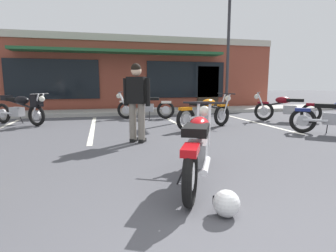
# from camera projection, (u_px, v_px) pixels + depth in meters

# --- Properties ---
(ground_plane) EXTENTS (80.00, 80.00, 0.00)m
(ground_plane) POSITION_uv_depth(u_px,v_px,m) (161.00, 153.00, 4.91)
(ground_plane) COLOR #47474C
(sidewalk_kerb) EXTENTS (22.00, 1.80, 0.14)m
(sidewalk_kerb) POSITION_uv_depth(u_px,v_px,m) (126.00, 112.00, 11.54)
(sidewalk_kerb) COLOR #A8A59E
(sidewalk_kerb) RESTS_ON ground_plane
(brick_storefront_building) EXTENTS (14.99, 6.50, 3.44)m
(brick_storefront_building) POSITION_uv_depth(u_px,v_px,m) (119.00, 75.00, 14.91)
(brick_storefront_building) COLOR brown
(brick_storefront_building) RESTS_ON ground_plane
(painted_stall_lines) EXTENTS (7.85, 4.80, 0.01)m
(painted_stall_lines) POSITION_uv_depth(u_px,v_px,m) (137.00, 126.00, 8.09)
(painted_stall_lines) COLOR silver
(painted_stall_lines) RESTS_ON ground_plane
(motorcycle_foreground_classic) EXTENTS (1.20, 1.95, 0.98)m
(motorcycle_foreground_classic) POSITION_uv_depth(u_px,v_px,m) (198.00, 146.00, 3.45)
(motorcycle_foreground_classic) COLOR black
(motorcycle_foreground_classic) RESTS_ON ground_plane
(motorcycle_black_cruiser) EXTENTS (1.98, 1.15, 0.98)m
(motorcycle_black_cruiser) POSITION_uv_depth(u_px,v_px,m) (205.00, 112.00, 7.62)
(motorcycle_black_cruiser) COLOR black
(motorcycle_black_cruiser) RESTS_ON ground_plane
(motorcycle_silver_naked) EXTENTS (2.06, 0.90, 0.98)m
(motorcycle_silver_naked) POSITION_uv_depth(u_px,v_px,m) (145.00, 106.00, 9.72)
(motorcycle_silver_naked) COLOR black
(motorcycle_silver_naked) RESTS_ON ground_plane
(motorcycle_blue_standard) EXTENTS (1.82, 1.43, 0.98)m
(motorcycle_blue_standard) POSITION_uv_depth(u_px,v_px,m) (286.00, 108.00, 8.96)
(motorcycle_blue_standard) COLOR black
(motorcycle_blue_standard) RESTS_ON ground_plane
(motorcycle_green_cafe_racer) EXTENTS (1.81, 1.45, 0.98)m
(motorcycle_green_cafe_racer) POSITION_uv_depth(u_px,v_px,m) (21.00, 108.00, 8.23)
(motorcycle_green_cafe_racer) COLOR black
(motorcycle_green_cafe_racer) RESTS_ON ground_plane
(person_in_black_shirt) EXTENTS (0.57, 0.40, 1.68)m
(person_in_black_shirt) POSITION_uv_depth(u_px,v_px,m) (137.00, 98.00, 5.69)
(person_in_black_shirt) COLOR black
(person_in_black_shirt) RESTS_ON ground_plane
(helmet_on_pavement) EXTENTS (0.26, 0.26, 0.26)m
(helmet_on_pavement) POSITION_uv_depth(u_px,v_px,m) (226.00, 203.00, 2.56)
(helmet_on_pavement) COLOR silver
(helmet_on_pavement) RESTS_ON ground_plane
(parking_lot_lamp_post) EXTENTS (0.24, 0.76, 4.79)m
(parking_lot_lamp_post) POSITION_uv_depth(u_px,v_px,m) (230.00, 37.00, 10.88)
(parking_lot_lamp_post) COLOR #2D2D33
(parking_lot_lamp_post) RESTS_ON ground_plane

